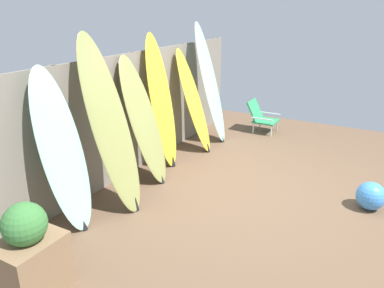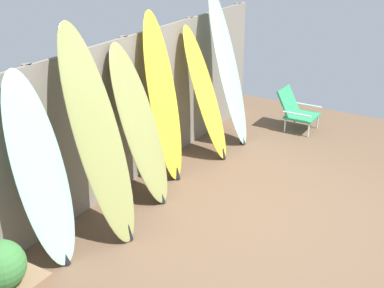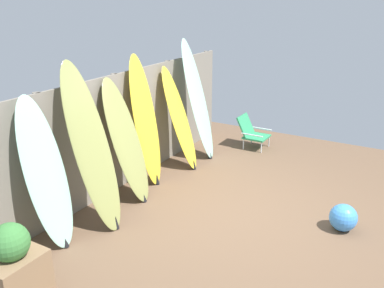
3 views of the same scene
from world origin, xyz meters
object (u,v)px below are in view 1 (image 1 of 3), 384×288
(surfboard_olive_1, at_px, (110,126))
(surfboard_seafoam_5, at_px, (211,84))
(beach_chair, at_px, (261,116))
(surfboard_olive_2, at_px, (144,121))
(surfboard_seafoam_0, at_px, (62,152))
(surfboard_yellow_3, at_px, (162,103))
(beach_ball, at_px, (371,196))
(planter_box, at_px, (30,255))
(surfboard_yellow_4, at_px, (194,102))

(surfboard_olive_1, relative_size, surfboard_seafoam_5, 1.00)
(surfboard_olive_1, xyz_separation_m, beach_chair, (3.80, -0.63, -0.75))
(surfboard_olive_2, bearing_deg, surfboard_seafoam_0, 178.33)
(surfboard_olive_1, height_order, beach_chair, surfboard_olive_1)
(surfboard_yellow_3, height_order, surfboard_seafoam_5, surfboard_seafoam_5)
(surfboard_seafoam_0, distance_m, surfboard_seafoam_5, 3.48)
(surfboard_olive_2, bearing_deg, surfboard_yellow_3, 8.17)
(surfboard_olive_1, height_order, surfboard_olive_2, surfboard_olive_1)
(surfboard_olive_1, bearing_deg, beach_ball, -63.00)
(surfboard_olive_1, relative_size, beach_ball, 6.04)
(beach_chair, bearing_deg, planter_box, -166.43)
(surfboard_seafoam_5, height_order, beach_chair, surfboard_seafoam_5)
(surfboard_seafoam_5, distance_m, beach_ball, 3.36)
(beach_ball, bearing_deg, surfboard_yellow_3, 91.27)
(surfboard_yellow_4, xyz_separation_m, beach_chair, (1.57, -0.70, -0.55))
(surfboard_yellow_4, bearing_deg, beach_ball, -104.42)
(surfboard_seafoam_5, bearing_deg, surfboard_olive_1, -178.96)
(surfboard_olive_2, distance_m, beach_ball, 3.15)
(surfboard_seafoam_5, bearing_deg, beach_ball, -114.78)
(beach_ball, bearing_deg, planter_box, 140.84)
(surfboard_yellow_3, bearing_deg, planter_box, -169.08)
(surfboard_seafoam_0, distance_m, planter_box, 1.21)
(beach_ball, bearing_deg, surfboard_olive_1, 117.00)
(planter_box, bearing_deg, surfboard_yellow_4, 6.99)
(surfboard_yellow_3, xyz_separation_m, surfboard_yellow_4, (0.83, -0.11, -0.15))
(surfboard_yellow_4, bearing_deg, surfboard_seafoam_5, -2.26)
(surfboard_seafoam_0, bearing_deg, surfboard_seafoam_5, -1.46)
(surfboard_seafoam_0, distance_m, surfboard_yellow_4, 2.88)
(surfboard_olive_1, distance_m, surfboard_yellow_4, 2.25)
(beach_ball, bearing_deg, surfboard_olive_2, 102.60)
(surfboard_seafoam_0, bearing_deg, surfboard_yellow_3, 1.23)
(surfboard_yellow_4, xyz_separation_m, surfboard_seafoam_5, (0.60, -0.02, 0.21))
(surfboard_olive_1, bearing_deg, surfboard_yellow_4, 1.92)
(surfboard_seafoam_0, bearing_deg, surfboard_yellow_4, -1.29)
(surfboard_seafoam_0, distance_m, beach_ball, 3.77)
(surfboard_olive_1, distance_m, planter_box, 1.77)
(planter_box, distance_m, beach_ball, 3.96)
(surfboard_seafoam_0, xyz_separation_m, surfboard_olive_2, (1.45, -0.04, -0.02))
(surfboard_olive_1, bearing_deg, beach_chair, -9.37)
(surfboard_olive_1, relative_size, beach_chair, 3.42)
(surfboard_yellow_3, xyz_separation_m, surfboard_seafoam_5, (1.43, -0.13, 0.06))
(surfboard_seafoam_0, bearing_deg, beach_chair, -9.79)
(surfboard_yellow_3, height_order, beach_ball, surfboard_yellow_3)
(surfboard_olive_2, height_order, beach_ball, surfboard_olive_2)
(surfboard_yellow_3, relative_size, surfboard_yellow_4, 1.17)
(surfboard_seafoam_5, relative_size, planter_box, 2.44)
(beach_chair, xyz_separation_m, beach_ball, (-2.33, -2.26, -0.14))
(surfboard_olive_2, xyz_separation_m, surfboard_seafoam_5, (2.03, -0.05, 0.18))
(surfboard_olive_1, relative_size, planter_box, 2.43)
(surfboard_olive_1, bearing_deg, surfboard_seafoam_0, 167.73)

